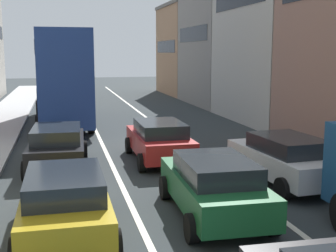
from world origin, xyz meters
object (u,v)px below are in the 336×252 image
Objects in this scene: hatchback_centre_lane_third at (159,140)px; sedan_left_lane_third at (57,146)px; sedan_centre_lane_second at (214,185)px; bus_mid_queue_primary at (60,74)px; sedan_right_lane_behind_truck at (285,158)px; wagon_left_lane_second at (65,201)px.

sedan_left_lane_third is (-3.67, -0.24, 0.00)m from hatchback_centre_lane_third.
bus_mid_queue_primary is (-3.53, 15.37, 2.03)m from sedan_centre_lane_second.
bus_mid_queue_primary reaches higher than sedan_right_lane_behind_truck.
wagon_left_lane_second and hatchback_centre_lane_third have the same top height.
sedan_centre_lane_second is 3.58m from wagon_left_lane_second.
wagon_left_lane_second and sedan_left_lane_third have the same top height.
sedan_left_lane_third is at bearing 35.46° from sedan_centre_lane_second.
sedan_right_lane_behind_truck is at bearing -140.12° from hatchback_centre_lane_third.
sedan_centre_lane_second and sedan_right_lane_behind_truck have the same top height.
hatchback_centre_lane_third is at bearing -162.41° from bus_mid_queue_primary.
hatchback_centre_lane_third and sedan_left_lane_third have the same top height.
hatchback_centre_lane_third is 0.97× the size of sedan_right_lane_behind_truck.
wagon_left_lane_second is at bearing 177.49° from bus_mid_queue_primary.
sedan_left_lane_third and sedan_right_lane_behind_truck have the same top height.
sedan_left_lane_third is at bearing 176.35° from bus_mid_queue_primary.
hatchback_centre_lane_third is at bearing -28.71° from wagon_left_lane_second.
hatchback_centre_lane_third is at bearing 2.60° from sedan_centre_lane_second.
hatchback_centre_lane_third is at bearing -83.56° from sedan_left_lane_third.
bus_mid_queue_primary is at bearing 1.42° from sedan_left_lane_third.
sedan_centre_lane_second is 3.72m from sedan_right_lane_behind_truck.
wagon_left_lane_second is at bearing 107.27° from sedan_right_lane_behind_truck.
bus_mid_queue_primary reaches higher than sedan_centre_lane_second.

